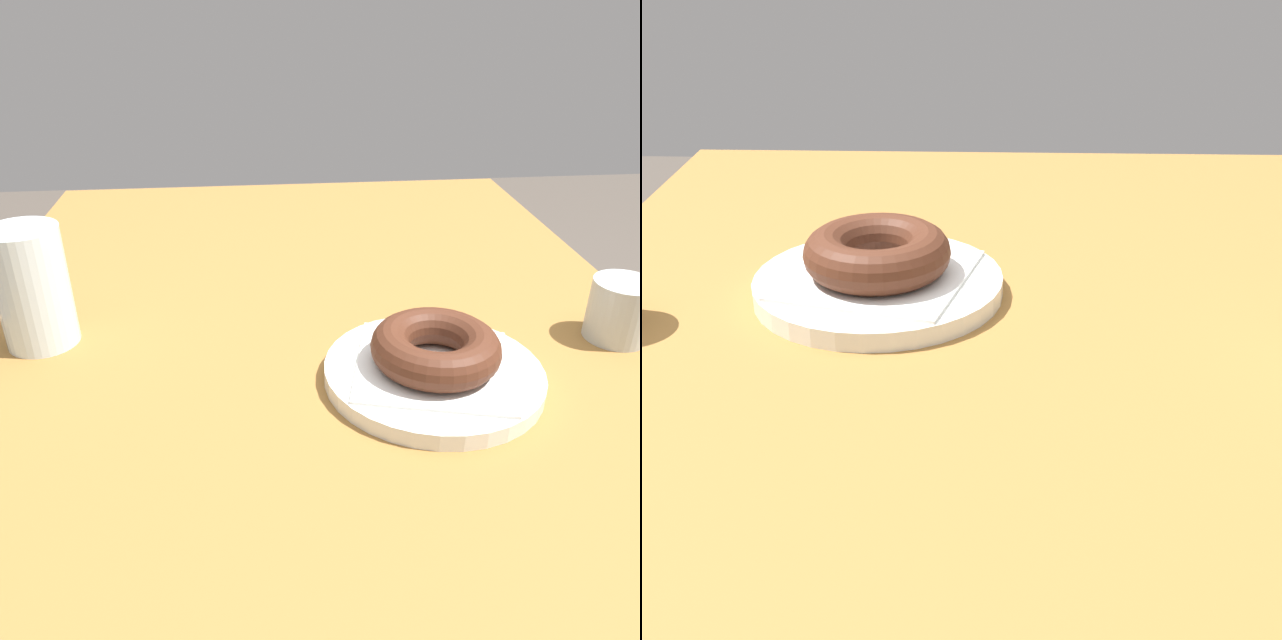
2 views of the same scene
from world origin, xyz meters
TOP-DOWN VIEW (x-y plane):
  - table at (0.00, 0.00)m, footprint 1.06×0.76m
  - plate_chocolate_ring at (-0.11, -0.11)m, footprint 0.20×0.20m
  - napkin_chocolate_ring at (-0.11, -0.11)m, footprint 0.17×0.17m
  - donut_chocolate_ring at (-0.11, -0.11)m, footprint 0.12×0.12m
  - water_glass at (0.00, 0.27)m, footprint 0.07×0.07m
  - sugar_jar at (-0.05, -0.32)m, footprint 0.06×0.06m

SIDE VIEW (x-z plane):
  - table at x=0.00m, z-range 0.24..0.98m
  - plate_chocolate_ring at x=-0.11m, z-range 0.73..0.75m
  - napkin_chocolate_ring at x=-0.11m, z-range 0.75..0.75m
  - sugar_jar at x=-0.05m, z-range 0.73..0.80m
  - donut_chocolate_ring at x=-0.11m, z-range 0.75..0.79m
  - water_glass at x=0.00m, z-range 0.73..0.86m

